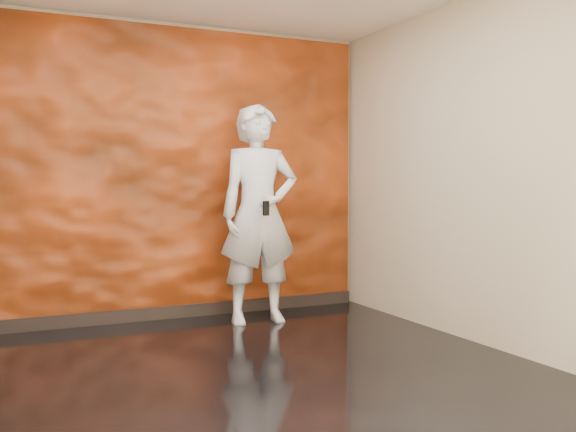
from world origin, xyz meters
The scene contains 5 objects.
room centered at (0.00, 0.00, 1.40)m, with size 4.02×4.02×2.81m.
feature_wall centered at (0.00, 1.96, 1.38)m, with size 3.90×0.06×2.75m, color #BE4012.
baseboard centered at (0.00, 1.92, 0.06)m, with size 3.90×0.04×0.12m, color black.
man centered at (0.70, 1.42, 1.00)m, with size 0.73×0.48×2.01m, color #989EA6.
phone centered at (0.65, 1.13, 1.07)m, with size 0.07×0.01×0.13m, color black.
Camera 1 is at (-1.55, -4.02, 1.29)m, focal length 40.00 mm.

